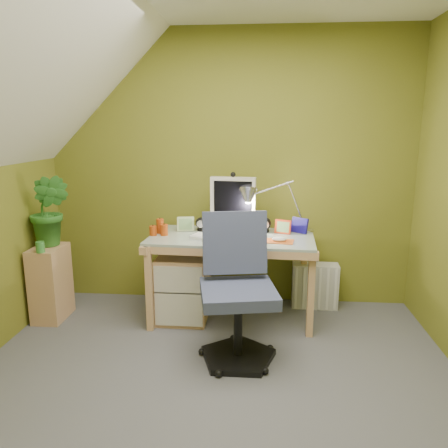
# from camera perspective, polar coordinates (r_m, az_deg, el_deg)

# --- Properties ---
(floor) EXTENTS (3.20, 3.20, 0.01)m
(floor) POSITION_cam_1_polar(r_m,az_deg,el_deg) (2.77, -1.87, -22.36)
(floor) COLOR #56565B
(floor) RESTS_ON ground
(wall_back) EXTENTS (3.20, 0.01, 2.40)m
(wall_back) POSITION_cam_1_polar(r_m,az_deg,el_deg) (3.88, 0.75, 7.01)
(wall_back) COLOR olive
(wall_back) RESTS_ON floor
(wall_front) EXTENTS (3.20, 0.01, 2.40)m
(wall_front) POSITION_cam_1_polar(r_m,az_deg,el_deg) (0.81, -16.37, -16.73)
(wall_front) COLOR olive
(wall_front) RESTS_ON floor
(slope_ceiling) EXTENTS (1.10, 3.20, 1.10)m
(slope_ceiling) POSITION_cam_1_polar(r_m,az_deg,el_deg) (2.60, -25.81, 17.31)
(slope_ceiling) COLOR white
(slope_ceiling) RESTS_ON wall_left
(desk) EXTENTS (1.36, 0.73, 0.71)m
(desk) POSITION_cam_1_polar(r_m,az_deg,el_deg) (3.65, 0.96, -6.98)
(desk) COLOR tan
(desk) RESTS_ON floor
(monitor) EXTENTS (0.42, 0.28, 0.55)m
(monitor) POSITION_cam_1_polar(r_m,az_deg,el_deg) (3.67, 1.18, 3.26)
(monitor) COLOR silver
(monitor) RESTS_ON desk
(speaker_left) EXTENTS (0.11, 0.11, 0.12)m
(speaker_left) POSITION_cam_1_polar(r_m,az_deg,el_deg) (3.72, -3.01, -0.01)
(speaker_left) COLOR black
(speaker_left) RESTS_ON desk
(speaker_right) EXTENTS (0.11, 0.11, 0.13)m
(speaker_right) POSITION_cam_1_polar(r_m,az_deg,el_deg) (3.68, 5.35, -0.06)
(speaker_right) COLOR black
(speaker_right) RESTS_ON desk
(keyboard) EXTENTS (0.50, 0.33, 0.02)m
(keyboard) POSITION_cam_1_polar(r_m,az_deg,el_deg) (3.42, -0.52, -1.94)
(keyboard) COLOR silver
(keyboard) RESTS_ON desk
(mousepad) EXTENTS (0.24, 0.19, 0.01)m
(mousepad) POSITION_cam_1_polar(r_m,az_deg,el_deg) (3.41, 7.21, -2.24)
(mousepad) COLOR #C4561E
(mousepad) RESTS_ON desk
(mouse) EXTENTS (0.13, 0.10, 0.04)m
(mouse) POSITION_cam_1_polar(r_m,az_deg,el_deg) (3.40, 7.22, -1.97)
(mouse) COLOR white
(mouse) RESTS_ON mousepad
(amber_tumbler) EXTENTS (0.09, 0.09, 0.10)m
(amber_tumbler) POSITION_cam_1_polar(r_m,az_deg,el_deg) (3.45, 3.88, -1.20)
(amber_tumbler) COLOR brown
(amber_tumbler) RESTS_ON desk
(candle_cluster) EXTENTS (0.17, 0.16, 0.12)m
(candle_cluster) POSITION_cam_1_polar(r_m,az_deg,el_deg) (3.63, -8.49, -0.41)
(candle_cluster) COLOR #B03F0F
(candle_cluster) RESTS_ON desk
(photo_frame_red) EXTENTS (0.13, 0.07, 0.12)m
(photo_frame_red) POSITION_cam_1_polar(r_m,az_deg,el_deg) (3.65, 7.70, -0.36)
(photo_frame_red) COLOR red
(photo_frame_red) RESTS_ON desk
(photo_frame_blue) EXTENTS (0.13, 0.11, 0.13)m
(photo_frame_blue) POSITION_cam_1_polar(r_m,az_deg,el_deg) (3.70, 9.84, -0.17)
(photo_frame_blue) COLOR navy
(photo_frame_blue) RESTS_ON desk
(photo_frame_green) EXTENTS (0.15, 0.05, 0.12)m
(photo_frame_green) POSITION_cam_1_polar(r_m,az_deg,el_deg) (3.72, -5.04, 0.01)
(photo_frame_green) COLOR #A8C184
(photo_frame_green) RESTS_ON desk
(desk_lamp) EXTENTS (0.62, 0.33, 0.63)m
(desk_lamp) POSITION_cam_1_polar(r_m,az_deg,el_deg) (3.66, 8.25, 3.79)
(desk_lamp) COLOR #B1B2B6
(desk_lamp) RESTS_ON desk
(side_ledge) EXTENTS (0.23, 0.35, 0.62)m
(side_ledge) POSITION_cam_1_polar(r_m,az_deg,el_deg) (3.93, -21.69, -7.17)
(side_ledge) COLOR tan
(side_ledge) RESTS_ON floor
(potted_plant) EXTENTS (0.33, 0.27, 0.59)m
(potted_plant) POSITION_cam_1_polar(r_m,az_deg,el_deg) (3.81, -21.81, 1.64)
(potted_plant) COLOR #2D7025
(potted_plant) RESTS_ON side_ledge
(green_cup) EXTENTS (0.08, 0.08, 0.09)m
(green_cup) POSITION_cam_1_polar(r_m,az_deg,el_deg) (3.69, -22.88, -2.79)
(green_cup) COLOR #3A8738
(green_cup) RESTS_ON side_ledge
(task_chair) EXTENTS (0.66, 0.66, 1.02)m
(task_chair) POSITION_cam_1_polar(r_m,az_deg,el_deg) (2.96, 1.87, -8.66)
(task_chair) COLOR #3D4464
(task_chair) RESTS_ON floor
(radiator) EXTENTS (0.40, 0.17, 0.40)m
(radiator) POSITION_cam_1_polar(r_m,az_deg,el_deg) (3.99, 11.78, -7.88)
(radiator) COLOR beige
(radiator) RESTS_ON floor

